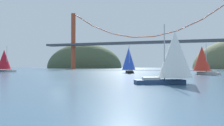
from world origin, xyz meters
name	(u,v)px	position (x,y,z in m)	size (l,w,h in m)	color
ground_plane	(58,82)	(0.00, 0.00, 0.00)	(360.00, 360.00, 0.00)	#385670
headland_left	(84,68)	(-55.00, 135.00, 0.00)	(64.31, 44.00, 41.00)	#425138
suspension_bridge	(143,41)	(0.00, 95.00, 16.58)	(125.48, 6.00, 35.80)	#A34228
sailboat_scarlet_sail	(202,59)	(24.12, 33.93, 4.14)	(7.31, 7.51, 8.28)	#B7B2A8
sailboat_white_mainsail	(174,56)	(16.54, 1.98, 3.81)	(8.41, 6.02, 8.07)	navy
sailboat_crimson_sail	(4,60)	(-44.32, 37.01, 4.41)	(8.35, 5.55, 9.64)	#B7B2A8
sailboat_blue_spinnaker	(129,60)	(2.60, 39.80, 4.36)	(5.50, 8.24, 9.26)	black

